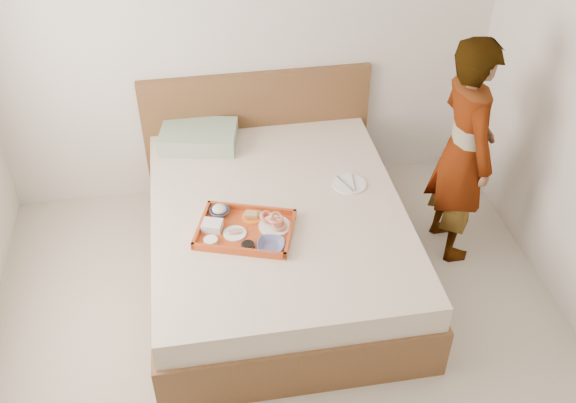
% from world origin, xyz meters
% --- Properties ---
extents(ground, '(3.50, 4.00, 0.01)m').
position_xyz_m(ground, '(0.00, 0.00, 0.00)').
color(ground, beige).
rests_on(ground, ground).
extents(wall_back, '(3.50, 0.01, 2.60)m').
position_xyz_m(wall_back, '(0.00, 2.00, 1.30)').
color(wall_back, silver).
rests_on(wall_back, ground).
extents(bed, '(1.65, 2.00, 0.53)m').
position_xyz_m(bed, '(0.06, 1.00, 0.27)').
color(bed, brown).
rests_on(bed, ground).
extents(headboard, '(1.65, 0.06, 0.95)m').
position_xyz_m(headboard, '(0.06, 1.97, 0.47)').
color(headboard, brown).
rests_on(headboard, ground).
extents(pillow, '(0.58, 0.44, 0.12)m').
position_xyz_m(pillow, '(-0.37, 1.78, 0.59)').
color(pillow, '#ABBAA9').
rests_on(pillow, bed).
extents(tray, '(0.65, 0.55, 0.05)m').
position_xyz_m(tray, '(-0.16, 0.80, 0.56)').
color(tray, '#BA521D').
rests_on(tray, bed).
extents(prawn_plate, '(0.24, 0.24, 0.01)m').
position_xyz_m(prawn_plate, '(0.02, 0.81, 0.55)').
color(prawn_plate, white).
rests_on(prawn_plate, tray).
extents(navy_bowl_big, '(0.20, 0.20, 0.04)m').
position_xyz_m(navy_bowl_big, '(-0.03, 0.63, 0.56)').
color(navy_bowl_big, navy).
rests_on(navy_bowl_big, tray).
extents(sauce_dish, '(0.10, 0.10, 0.03)m').
position_xyz_m(sauce_dish, '(-0.16, 0.65, 0.56)').
color(sauce_dish, black).
rests_on(sauce_dish, tray).
extents(meat_plate, '(0.17, 0.17, 0.01)m').
position_xyz_m(meat_plate, '(-0.22, 0.78, 0.55)').
color(meat_plate, white).
rests_on(meat_plate, tray).
extents(bread_plate, '(0.17, 0.17, 0.01)m').
position_xyz_m(bread_plate, '(-0.10, 0.91, 0.55)').
color(bread_plate, orange).
rests_on(bread_plate, tray).
extents(salad_bowl, '(0.15, 0.15, 0.04)m').
position_xyz_m(salad_bowl, '(-0.30, 0.98, 0.56)').
color(salad_bowl, navy).
rests_on(salad_bowl, tray).
extents(plastic_tub, '(0.14, 0.13, 0.05)m').
position_xyz_m(plastic_tub, '(-0.35, 0.85, 0.57)').
color(plastic_tub, silver).
rests_on(plastic_tub, tray).
extents(cheese_round, '(0.10, 0.10, 0.03)m').
position_xyz_m(cheese_round, '(-0.37, 0.73, 0.56)').
color(cheese_round, white).
rests_on(cheese_round, tray).
extents(dinner_plate, '(0.23, 0.23, 0.01)m').
position_xyz_m(dinner_plate, '(0.56, 1.15, 0.54)').
color(dinner_plate, white).
rests_on(dinner_plate, bed).
extents(person, '(0.40, 0.58, 1.54)m').
position_xyz_m(person, '(1.26, 1.06, 0.77)').
color(person, silver).
rests_on(person, ground).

